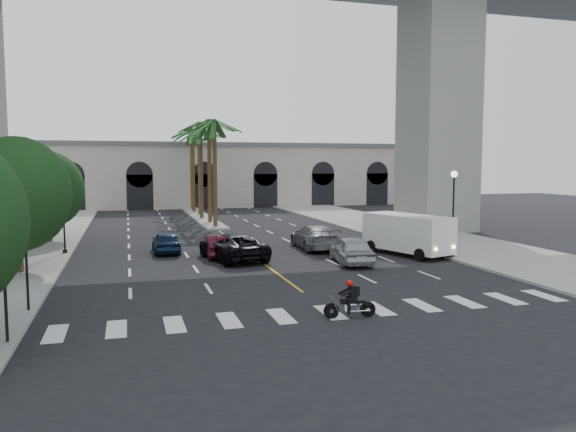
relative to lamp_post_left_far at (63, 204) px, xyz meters
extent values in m
plane|color=black|center=(11.40, -16.00, -3.22)|extent=(140.00, 140.00, 0.00)
cube|color=gray|center=(26.40, -1.00, -3.15)|extent=(8.00, 100.00, 0.15)
cube|color=gray|center=(11.40, 22.00, -3.12)|extent=(2.00, 24.00, 0.20)
cube|color=silver|center=(11.40, 39.00, 0.78)|extent=(70.00, 10.00, 8.00)
cube|color=slate|center=(11.40, 39.00, 5.03)|extent=(71.00, 10.50, 0.50)
cube|color=gray|center=(29.90, 6.00, 7.18)|extent=(5.00, 6.00, 20.80)
cylinder|color=#47331E|center=(11.40, 12.00, 1.53)|extent=(0.40, 0.40, 9.50)
cylinder|color=#47331E|center=(11.50, 16.00, 1.68)|extent=(0.40, 0.40, 9.80)
cylinder|color=#47331E|center=(11.20, 20.00, 1.43)|extent=(0.40, 0.40, 9.30)
cylinder|color=#47331E|center=(11.55, 24.00, 1.83)|extent=(0.40, 0.40, 10.10)
cylinder|color=#47331E|center=(11.30, 28.00, 1.58)|extent=(0.40, 0.40, 9.60)
cylinder|color=#47331E|center=(11.60, 32.00, 1.73)|extent=(0.40, 0.40, 9.90)
cylinder|color=#382616|center=(-1.60, -6.00, -2.00)|extent=(0.36, 0.36, 2.45)
ellipsoid|color=black|center=(-1.60, -6.00, 0.99)|extent=(5.44, 5.44, 5.98)
cylinder|color=#382616|center=(-1.60, 6.00, -2.09)|extent=(0.36, 0.36, 2.27)
ellipsoid|color=black|center=(-1.60, 6.00, 0.68)|extent=(5.04, 5.04, 5.54)
cylinder|color=black|center=(0.00, 0.00, -3.04)|extent=(0.28, 0.28, 0.36)
cylinder|color=black|center=(0.00, 0.00, -0.62)|extent=(0.11, 0.11, 5.00)
sphere|color=white|center=(0.00, 0.00, 1.93)|extent=(0.40, 0.40, 0.40)
cylinder|color=black|center=(22.80, -8.00, -3.04)|extent=(0.28, 0.28, 0.36)
cylinder|color=black|center=(22.80, -8.00, -0.62)|extent=(0.11, 0.11, 5.00)
sphere|color=white|center=(22.80, -8.00, 1.93)|extent=(0.40, 0.40, 0.40)
cylinder|color=black|center=(0.10, -18.50, -1.47)|extent=(0.10, 0.10, 3.50)
cube|color=black|center=(0.10, -18.50, 0.03)|extent=(0.25, 0.18, 0.80)
cylinder|color=black|center=(0.10, -14.50, -1.47)|extent=(0.10, 0.10, 3.50)
cube|color=black|center=(0.10, -14.50, 0.03)|extent=(0.25, 0.18, 0.80)
cylinder|color=black|center=(11.12, -18.35, -2.93)|extent=(0.60, 0.17, 0.59)
cylinder|color=black|center=(12.54, -18.51, -2.93)|extent=(0.60, 0.17, 0.59)
cube|color=silver|center=(11.88, -18.44, -2.85)|extent=(0.42, 0.32, 0.26)
cube|color=black|center=(11.73, -18.42, -2.57)|extent=(0.56, 0.28, 0.20)
cube|color=black|center=(12.17, -18.47, -2.61)|extent=(0.47, 0.29, 0.12)
cylinder|color=black|center=(11.34, -18.38, -2.35)|extent=(0.09, 0.54, 0.03)
cube|color=black|center=(11.95, -18.45, -2.23)|extent=(0.30, 0.40, 0.51)
cube|color=black|center=(12.11, -18.46, -2.18)|extent=(0.17, 0.31, 0.38)
sphere|color=#AC0E0B|center=(11.81, -18.43, -1.90)|extent=(0.26, 0.26, 0.26)
imported|color=#ABABB0|center=(16.32, -7.73, -2.42)|extent=(2.61, 4.96, 1.61)
imported|color=#410D1B|center=(9.17, -3.24, -2.54)|extent=(1.49, 4.14, 1.36)
imported|color=black|center=(9.90, -4.62, -2.39)|extent=(3.87, 6.38, 1.65)
imported|color=slate|center=(16.04, -1.89, -2.40)|extent=(2.56, 5.77, 1.65)
imported|color=#0E2242|center=(6.24, -0.80, -2.51)|extent=(1.72, 4.20, 1.43)
cube|color=white|center=(20.86, -5.93, -1.78)|extent=(3.96, 6.39, 2.22)
cube|color=black|center=(21.73, -8.62, -1.50)|extent=(2.04, 0.90, 0.94)
cylinder|color=black|center=(20.51, -8.26, -2.83)|extent=(0.54, 0.84, 0.78)
cylinder|color=black|center=(22.52, -7.61, -2.83)|extent=(0.54, 0.84, 0.78)
cylinder|color=black|center=(19.21, -4.25, -2.83)|extent=(0.54, 0.84, 0.78)
cylinder|color=black|center=(21.21, -3.59, -2.83)|extent=(0.54, 0.84, 0.78)
camera|label=1|loc=(3.89, -37.67, 2.59)|focal=35.00mm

